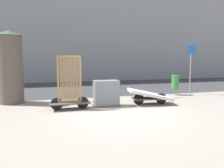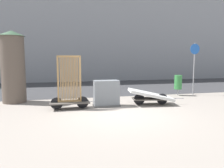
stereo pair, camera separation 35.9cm
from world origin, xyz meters
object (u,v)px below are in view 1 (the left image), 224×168
object	(u,v)px
trash_bin	(175,82)
utility_cabinet	(106,94)
bike_cart_with_mattress	(150,95)
sign_post	(191,62)
bike_cart_with_bedframe	(70,91)
advertising_column	(10,67)

from	to	relation	value
trash_bin	utility_cabinet	bearing A→B (deg)	-157.90
bike_cart_with_mattress	sign_post	bearing A→B (deg)	38.72
bike_cart_with_bedframe	sign_post	bearing A→B (deg)	16.23
bike_cart_with_bedframe	bike_cart_with_mattress	size ratio (longest dim) A/B	0.92
bike_cart_with_mattress	advertising_column	bearing A→B (deg)	170.89
utility_cabinet	trash_bin	world-z (taller)	trash_bin
bike_cart_with_mattress	trash_bin	xyz separation A→B (m)	(2.39, 1.90, 0.32)
sign_post	advertising_column	bearing A→B (deg)	179.95
bike_cart_with_mattress	advertising_column	distance (m)	6.25
trash_bin	advertising_column	world-z (taller)	advertising_column
advertising_column	sign_post	bearing A→B (deg)	-0.05
trash_bin	sign_post	bearing A→B (deg)	-0.47
bike_cart_with_bedframe	utility_cabinet	size ratio (longest dim) A/B	2.07
sign_post	advertising_column	xyz separation A→B (m)	(-9.13, 0.01, -0.19)
bike_cart_with_bedframe	trash_bin	world-z (taller)	bike_cart_with_bedframe
bike_cart_with_bedframe	trash_bin	size ratio (longest dim) A/B	2.06
bike_cart_with_bedframe	utility_cabinet	bearing A→B (deg)	6.13
bike_cart_with_mattress	trash_bin	size ratio (longest dim) A/B	2.25
bike_cart_with_mattress	trash_bin	distance (m)	3.07
utility_cabinet	trash_bin	size ratio (longest dim) A/B	1.00
bike_cart_with_mattress	trash_bin	world-z (taller)	trash_bin
bike_cart_with_mattress	advertising_column	xyz separation A→B (m)	(-5.82, 1.90, 1.24)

